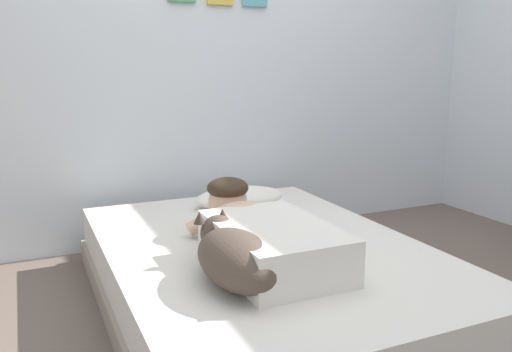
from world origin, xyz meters
TOP-DOWN VIEW (x-y plane):
  - ground_plane at (0.00, 0.00)m, footprint 11.69×11.69m
  - back_wall at (-0.00, 1.44)m, footprint 3.84×0.12m
  - bed at (-0.22, 0.27)m, footprint 1.39×1.97m
  - pillow at (-0.07, 0.91)m, footprint 0.52×0.32m
  - person_lying at (-0.30, 0.14)m, footprint 0.43×0.92m
  - dog at (-0.49, -0.07)m, footprint 0.26×0.57m
  - coffee_cup at (-0.14, 0.58)m, footprint 0.12×0.09m
  - cell_phone at (0.04, 0.25)m, footprint 0.07×0.14m

SIDE VIEW (x-z plane):
  - ground_plane at x=0.00m, z-range 0.00..0.00m
  - bed at x=-0.22m, z-range 0.00..0.31m
  - cell_phone at x=0.04m, z-range 0.31..0.32m
  - coffee_cup at x=-0.14m, z-range 0.31..0.39m
  - pillow at x=-0.07m, z-range 0.31..0.42m
  - dog at x=-0.49m, z-range 0.31..0.52m
  - person_lying at x=-0.30m, z-range 0.28..0.55m
  - back_wall at x=0.00m, z-range 0.00..2.50m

